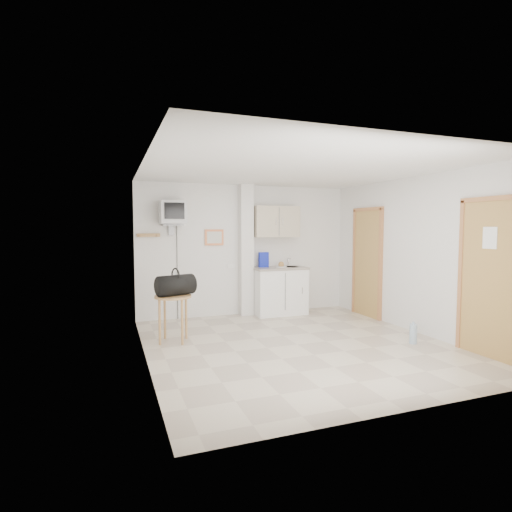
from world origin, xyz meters
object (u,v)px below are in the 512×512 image
object	(u,v)px
crt_television	(173,213)
round_table	(173,303)
duffel_bag	(176,285)
water_bottle	(413,334)

from	to	relation	value
crt_television	round_table	size ratio (longest dim) A/B	3.12
round_table	duffel_bag	size ratio (longest dim) A/B	1.12
crt_television	water_bottle	world-z (taller)	crt_television
round_table	water_bottle	world-z (taller)	round_table
round_table	duffel_bag	distance (m)	0.27
crt_television	round_table	world-z (taller)	crt_television
round_table	water_bottle	bearing A→B (deg)	-21.83
crt_television	round_table	distance (m)	1.86
duffel_bag	round_table	bearing A→B (deg)	161.63
crt_television	duffel_bag	world-z (taller)	crt_television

